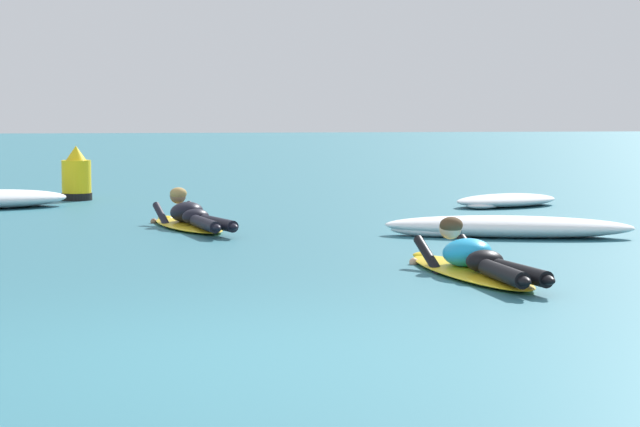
% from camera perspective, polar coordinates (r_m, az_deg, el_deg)
% --- Properties ---
extents(ground_plane, '(120.00, 120.00, 0.00)m').
position_cam_1_polar(ground_plane, '(16.86, -7.57, 0.06)').
color(ground_plane, '#2D6B7A').
extents(surfer_near, '(0.83, 2.67, 0.55)m').
position_cam_1_polar(surfer_near, '(10.33, 7.60, -2.40)').
color(surfer_near, yellow).
rests_on(surfer_near, ground).
extents(surfer_far, '(1.08, 2.54, 0.54)m').
position_cam_1_polar(surfer_far, '(14.44, -6.44, -0.23)').
color(surfer_far, yellow).
rests_on(surfer_far, ground).
extents(whitewater_mid_right, '(2.05, 1.57, 0.20)m').
position_cam_1_polar(whitewater_mid_right, '(17.95, 9.24, 0.64)').
color(whitewater_mid_right, white).
rests_on(whitewater_mid_right, ground).
extents(whitewater_back, '(2.98, 1.62, 0.25)m').
position_cam_1_polar(whitewater_back, '(13.61, 9.34, -0.67)').
color(whitewater_back, white).
rests_on(whitewater_back, ground).
extents(channel_marker_buoy, '(0.51, 0.51, 0.90)m').
position_cam_1_polar(channel_marker_buoy, '(19.38, -12.01, 1.69)').
color(channel_marker_buoy, yellow).
rests_on(channel_marker_buoy, ground).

